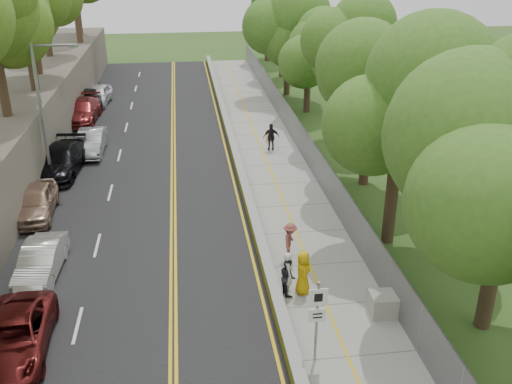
# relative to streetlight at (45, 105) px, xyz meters

# --- Properties ---
(ground) EXTENTS (140.00, 140.00, 0.00)m
(ground) POSITION_rel_streetlight_xyz_m (10.46, -14.00, -4.64)
(ground) COLOR #33511E
(ground) RESTS_ON ground
(road) EXTENTS (11.20, 66.00, 0.04)m
(road) POSITION_rel_streetlight_xyz_m (5.06, 1.00, -4.62)
(road) COLOR black
(road) RESTS_ON ground
(sidewalk) EXTENTS (4.20, 66.00, 0.05)m
(sidewalk) POSITION_rel_streetlight_xyz_m (13.01, 1.00, -4.61)
(sidewalk) COLOR gray
(sidewalk) RESTS_ON ground
(jersey_barrier) EXTENTS (0.42, 66.00, 0.60)m
(jersey_barrier) POSITION_rel_streetlight_xyz_m (10.71, 1.00, -4.34)
(jersey_barrier) COLOR yellow
(jersey_barrier) RESTS_ON ground
(rock_embankment) EXTENTS (5.00, 66.00, 4.00)m
(rock_embankment) POSITION_rel_streetlight_xyz_m (-3.04, 1.00, -2.64)
(rock_embankment) COLOR #595147
(rock_embankment) RESTS_ON ground
(chainlink_fence) EXTENTS (0.04, 66.00, 2.00)m
(chainlink_fence) POSITION_rel_streetlight_xyz_m (15.11, 1.00, -3.64)
(chainlink_fence) COLOR slate
(chainlink_fence) RESTS_ON ground
(trees_fenceside) EXTENTS (7.00, 66.00, 14.00)m
(trees_fenceside) POSITION_rel_streetlight_xyz_m (17.46, 1.00, 2.36)
(trees_fenceside) COLOR #467624
(trees_fenceside) RESTS_ON ground
(streetlight) EXTENTS (2.52, 0.22, 8.00)m
(streetlight) POSITION_rel_streetlight_xyz_m (0.00, 0.00, 0.00)
(streetlight) COLOR gray
(streetlight) RESTS_ON ground
(signpost) EXTENTS (0.62, 0.09, 3.10)m
(signpost) POSITION_rel_streetlight_xyz_m (11.51, -17.02, -2.68)
(signpost) COLOR gray
(signpost) RESTS_ON sidewalk
(construction_barrel) EXTENTS (0.50, 0.50, 0.82)m
(construction_barrel) POSITION_rel_streetlight_xyz_m (13.46, 5.60, -4.18)
(construction_barrel) COLOR #F46200
(construction_barrel) RESTS_ON sidewalk
(concrete_block) EXTENTS (1.29, 0.99, 0.84)m
(concrete_block) POSITION_rel_streetlight_xyz_m (14.76, -14.79, -4.17)
(concrete_block) COLOR gray
(concrete_block) RESTS_ON sidewalk
(car_1) EXTENTS (1.65, 4.22, 1.37)m
(car_1) POSITION_rel_streetlight_xyz_m (1.31, -10.29, -3.92)
(car_1) COLOR silver
(car_1) RESTS_ON road
(car_2) EXTENTS (2.45, 4.99, 1.36)m
(car_2) POSITION_rel_streetlight_xyz_m (1.46, -15.31, -3.92)
(car_2) COLOR #5B1615
(car_2) RESTS_ON road
(car_3) EXTENTS (2.78, 5.89, 1.66)m
(car_3) POSITION_rel_streetlight_xyz_m (0.11, 1.27, -3.77)
(car_3) COLOR black
(car_3) RESTS_ON road
(car_4) EXTENTS (2.03, 4.66, 1.56)m
(car_4) POSITION_rel_streetlight_xyz_m (-0.14, -4.43, -3.82)
(car_4) COLOR tan
(car_4) RESTS_ON road
(car_5) EXTENTS (1.62, 4.58, 1.51)m
(car_5) POSITION_rel_streetlight_xyz_m (1.46, 4.69, -3.85)
(car_5) COLOR #AAACB2
(car_5) RESTS_ON road
(car_6) EXTENTS (2.48, 5.21, 1.44)m
(car_6) POSITION_rel_streetlight_xyz_m (-0.14, 15.83, -3.88)
(car_6) COLOR black
(car_6) RESTS_ON road
(car_7) EXTENTS (2.63, 5.81, 1.65)m
(car_7) POSITION_rel_streetlight_xyz_m (-0.14, 12.01, -3.77)
(car_7) COLOR maroon
(car_7) RESTS_ON road
(car_8) EXTENTS (2.31, 4.79, 1.58)m
(car_8) POSITION_rel_streetlight_xyz_m (0.47, 16.90, -3.81)
(car_8) COLOR white
(car_8) RESTS_ON road
(painter_0) EXTENTS (0.60, 0.91, 1.84)m
(painter_0) POSITION_rel_streetlight_xyz_m (11.91, -13.00, -3.67)
(painter_0) COLOR #C3980A
(painter_0) RESTS_ON sidewalk
(painter_1) EXTENTS (0.52, 0.73, 1.86)m
(painter_1) POSITION_rel_streetlight_xyz_m (11.33, -13.00, -3.66)
(painter_1) COLOR beige
(painter_1) RESTS_ON sidewalk
(painter_2) EXTENTS (0.72, 0.85, 1.55)m
(painter_2) POSITION_rel_streetlight_xyz_m (11.31, -13.00, -3.82)
(painter_2) COLOR black
(painter_2) RESTS_ON sidewalk
(painter_3) EXTENTS (0.94, 1.22, 1.67)m
(painter_3) POSITION_rel_streetlight_xyz_m (11.91, -10.25, -3.75)
(painter_3) COLOR brown
(painter_3) RESTS_ON sidewalk
(person_far) EXTENTS (1.07, 0.45, 1.83)m
(person_far) POSITION_rel_streetlight_xyz_m (13.26, 3.63, -3.68)
(person_far) COLOR black
(person_far) RESTS_ON sidewalk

